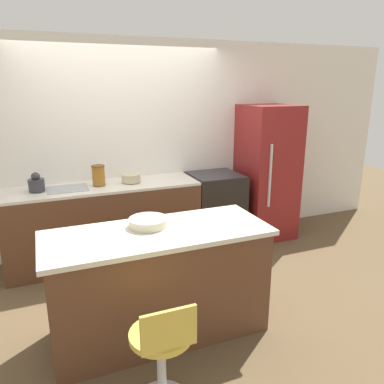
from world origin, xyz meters
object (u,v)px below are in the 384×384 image
at_px(refrigerator, 267,172).
at_px(stool_chair, 162,356).
at_px(mixing_bowl, 131,178).
at_px(kettle, 36,184).
at_px(oven_range, 215,208).

bearing_deg(refrigerator, stool_chair, -134.23).
xyz_separation_m(refrigerator, mixing_bowl, (-1.87, 0.05, 0.08)).
bearing_deg(stool_chair, mixing_bowl, 80.85).
bearing_deg(refrigerator, kettle, 179.01).
xyz_separation_m(stool_chair, kettle, (-0.66, 2.36, 0.62)).
bearing_deg(stool_chair, kettle, 105.67).
bearing_deg(oven_range, stool_chair, -122.45).
xyz_separation_m(oven_range, refrigerator, (0.76, -0.03, 0.43)).
xyz_separation_m(oven_range, kettle, (-2.15, 0.02, 0.55)).
distance_m(kettle, mixing_bowl, 1.04).
bearing_deg(kettle, mixing_bowl, 0.00).
relative_size(oven_range, refrigerator, 0.52).
bearing_deg(mixing_bowl, oven_range, -1.11).
relative_size(oven_range, stool_chair, 1.15).
bearing_deg(mixing_bowl, stool_chair, -99.15).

